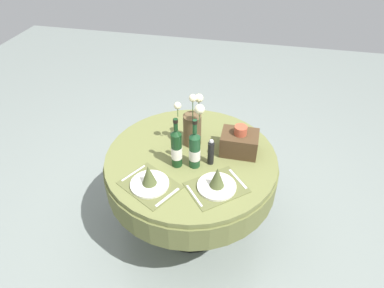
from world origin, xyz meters
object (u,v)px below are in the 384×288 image
(dining_table, at_px, (191,171))
(wine_bottle_centre, at_px, (195,150))
(woven_basket_side_right, at_px, (239,142))
(flower_vase, at_px, (193,126))
(pepper_mill, at_px, (211,152))
(wine_bottle_left, at_px, (176,148))
(place_setting_left, at_px, (149,180))
(place_setting_right, at_px, (217,182))

(dining_table, height_order, wine_bottle_centre, wine_bottle_centre)
(woven_basket_side_right, bearing_deg, dining_table, -159.43)
(flower_vase, bearing_deg, woven_basket_side_right, -3.54)
(flower_vase, bearing_deg, pepper_mill, -48.45)
(flower_vase, height_order, wine_bottle_left, flower_vase)
(place_setting_left, xyz_separation_m, wine_bottle_centre, (0.23, 0.24, 0.09))
(place_setting_left, xyz_separation_m, wine_bottle_left, (0.12, 0.22, 0.09))
(place_setting_right, height_order, wine_bottle_centre, wine_bottle_centre)
(flower_vase, xyz_separation_m, woven_basket_side_right, (0.33, -0.02, -0.07))
(place_setting_left, distance_m, wine_bottle_centre, 0.34)
(place_setting_left, relative_size, place_setting_right, 0.99)
(wine_bottle_centre, height_order, woven_basket_side_right, wine_bottle_centre)
(pepper_mill, bearing_deg, wine_bottle_centre, -155.43)
(pepper_mill, bearing_deg, dining_table, 162.42)
(wine_bottle_left, xyz_separation_m, pepper_mill, (0.21, 0.06, -0.05))
(place_setting_right, xyz_separation_m, wine_bottle_centre, (-0.17, 0.17, 0.09))
(wine_bottle_centre, bearing_deg, woven_basket_side_right, 37.69)
(dining_table, height_order, pepper_mill, pepper_mill)
(place_setting_left, bearing_deg, wine_bottle_left, 62.18)
(place_setting_right, xyz_separation_m, woven_basket_side_right, (0.09, 0.38, 0.03))
(dining_table, xyz_separation_m, flower_vase, (-0.02, 0.14, 0.29))
(pepper_mill, bearing_deg, flower_vase, 131.55)
(flower_vase, bearing_deg, place_setting_left, -109.86)
(wine_bottle_centre, distance_m, pepper_mill, 0.12)
(place_setting_left, bearing_deg, wine_bottle_centre, 46.01)
(dining_table, xyz_separation_m, place_setting_left, (-0.19, -0.33, 0.18))
(dining_table, bearing_deg, wine_bottle_left, -123.34)
(wine_bottle_centre, bearing_deg, wine_bottle_left, -171.02)
(dining_table, bearing_deg, pepper_mill, -17.58)
(woven_basket_side_right, bearing_deg, flower_vase, 176.46)
(dining_table, relative_size, wine_bottle_left, 3.30)
(dining_table, relative_size, pepper_mill, 6.08)
(wine_bottle_left, distance_m, wine_bottle_centre, 0.12)
(flower_vase, bearing_deg, place_setting_right, -59.19)
(wine_bottle_left, xyz_separation_m, woven_basket_side_right, (0.38, 0.22, -0.06))
(flower_vase, xyz_separation_m, pepper_mill, (0.16, -0.18, -0.06))
(dining_table, distance_m, wine_bottle_left, 0.31)
(dining_table, distance_m, place_setting_left, 0.42)
(place_setting_left, height_order, wine_bottle_left, wine_bottle_left)
(dining_table, bearing_deg, woven_basket_side_right, 20.57)
(flower_vase, distance_m, woven_basket_side_right, 0.34)
(pepper_mill, bearing_deg, place_setting_right, -70.61)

